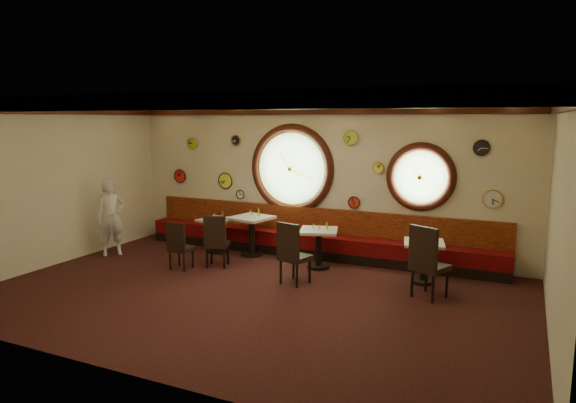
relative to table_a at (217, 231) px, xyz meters
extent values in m
cube|color=black|center=(2.03, -2.13, -0.48)|extent=(9.00, 6.00, 0.00)
cube|color=gold|center=(2.03, -2.13, 2.72)|extent=(9.00, 6.00, 0.02)
cube|color=beige|center=(2.03, 0.87, 1.12)|extent=(9.00, 0.02, 3.20)
cube|color=beige|center=(2.03, -5.13, 1.12)|extent=(9.00, 0.02, 3.20)
cube|color=beige|center=(-2.47, -2.13, 1.12)|extent=(0.02, 6.00, 3.20)
cube|color=beige|center=(6.53, -2.13, 1.12)|extent=(0.02, 6.00, 3.20)
cube|color=black|center=(2.03, 0.82, 2.63)|extent=(9.00, 0.10, 0.18)
cube|color=black|center=(2.03, -5.08, 2.63)|extent=(9.00, 0.10, 0.18)
cube|color=black|center=(-2.42, -2.13, 2.63)|extent=(0.10, 6.00, 0.18)
cube|color=black|center=(6.48, -2.13, 2.63)|extent=(0.10, 6.00, 0.18)
cube|color=black|center=(2.03, 0.59, -0.38)|extent=(8.00, 0.55, 0.20)
cube|color=#540709|center=(2.03, 0.59, -0.13)|extent=(8.00, 0.55, 0.30)
cube|color=#5B070A|center=(2.03, 0.81, 0.27)|extent=(8.00, 0.10, 0.55)
cylinder|color=#82B56C|center=(1.43, 0.86, 1.37)|extent=(1.66, 0.02, 1.66)
torus|color=black|center=(1.43, 0.85, 1.37)|extent=(1.98, 0.18, 1.98)
torus|color=gold|center=(1.43, 0.82, 1.37)|extent=(1.61, 0.03, 1.61)
cylinder|color=#82B56C|center=(4.23, 0.86, 1.32)|extent=(1.10, 0.02, 1.10)
torus|color=black|center=(4.23, 0.85, 1.32)|extent=(1.38, 0.18, 1.38)
torus|color=gold|center=(4.23, 0.82, 1.32)|extent=(1.09, 0.03, 1.09)
cylinder|color=black|center=(0.03, 0.83, 1.97)|extent=(0.24, 0.03, 0.24)
cylinder|color=#EEF235|center=(-0.27, 0.83, 1.02)|extent=(0.36, 0.03, 0.36)
cylinder|color=silver|center=(5.58, 0.83, 0.97)|extent=(0.34, 0.03, 0.34)
cylinder|color=#AAD341|center=(2.78, 0.83, 2.07)|extent=(0.30, 0.03, 0.30)
cylinder|color=#EBE04E|center=(3.38, 0.83, 1.47)|extent=(0.22, 0.03, 0.22)
cylinder|color=red|center=(-1.57, 0.83, 1.07)|extent=(0.32, 0.03, 0.32)
cylinder|color=black|center=(5.33, 0.83, 1.92)|extent=(0.28, 0.03, 0.28)
cylinder|color=red|center=(2.88, 0.83, 0.72)|extent=(0.24, 0.03, 0.24)
cylinder|color=#9AB925|center=(-1.17, 0.83, 1.87)|extent=(0.26, 0.03, 0.26)
cylinder|color=white|center=(0.13, 0.83, 0.72)|extent=(0.20, 0.03, 0.20)
cylinder|color=black|center=(0.00, 0.00, -0.45)|extent=(0.43, 0.43, 0.06)
cylinder|color=black|center=(0.00, 0.00, -0.10)|extent=(0.12, 0.12, 0.69)
cube|color=silver|center=(0.00, 0.00, 0.25)|extent=(0.79, 0.79, 0.05)
cylinder|color=black|center=(0.81, 0.11, -0.44)|extent=(0.49, 0.49, 0.07)
cylinder|color=black|center=(0.81, 0.11, -0.05)|extent=(0.13, 0.13, 0.78)
cube|color=silver|center=(0.81, 0.11, 0.35)|extent=(0.92, 0.92, 0.06)
cylinder|color=black|center=(2.49, -0.19, -0.45)|extent=(0.45, 0.45, 0.06)
cylinder|color=black|center=(2.49, -0.19, -0.09)|extent=(0.12, 0.12, 0.71)
cube|color=silver|center=(2.49, -0.19, 0.28)|extent=(0.89, 0.89, 0.05)
cylinder|color=black|center=(4.54, -0.26, -0.45)|extent=(0.44, 0.44, 0.06)
cylinder|color=black|center=(4.54, -0.26, -0.10)|extent=(0.12, 0.12, 0.69)
cube|color=silver|center=(4.54, -0.26, 0.26)|extent=(0.83, 0.83, 0.05)
cube|color=black|center=(0.04, -1.38, -0.07)|extent=(0.42, 0.42, 0.07)
cube|color=black|center=(0.05, -1.55, 0.22)|extent=(0.40, 0.07, 0.53)
cube|color=black|center=(0.59, -0.91, -0.03)|extent=(0.56, 0.56, 0.08)
cube|color=black|center=(0.65, -1.10, 0.29)|extent=(0.44, 0.20, 0.58)
cube|color=black|center=(2.46, -1.26, 0.00)|extent=(0.58, 0.58, 0.08)
cube|color=black|center=(2.40, -1.46, 0.35)|extent=(0.48, 0.18, 0.62)
cube|color=black|center=(4.78, -0.98, 0.04)|extent=(0.68, 0.68, 0.09)
cube|color=black|center=(4.69, -1.19, 0.42)|extent=(0.50, 0.27, 0.67)
cylinder|color=silver|center=(-0.07, 0.02, 0.34)|extent=(0.04, 0.04, 0.11)
cylinder|color=silver|center=(0.73, 0.21, 0.43)|extent=(0.04, 0.04, 0.11)
cylinder|color=silver|center=(2.36, -0.17, 0.36)|extent=(0.04, 0.04, 0.10)
cylinder|color=silver|center=(4.45, -0.24, 0.33)|extent=(0.03, 0.03, 0.10)
cylinder|color=silver|center=(0.01, -0.07, 0.33)|extent=(0.03, 0.03, 0.09)
cylinder|color=silver|center=(0.84, 0.10, 0.42)|extent=(0.03, 0.03, 0.09)
cylinder|color=silver|center=(2.51, -0.22, 0.36)|extent=(0.04, 0.04, 0.10)
cylinder|color=silver|center=(4.51, -0.29, 0.34)|extent=(0.04, 0.04, 0.10)
cylinder|color=orange|center=(0.08, 0.11, 0.36)|extent=(0.05, 0.05, 0.15)
cylinder|color=gold|center=(0.92, 0.24, 0.46)|extent=(0.05, 0.05, 0.17)
cylinder|color=gold|center=(2.63, -0.11, 0.38)|extent=(0.04, 0.04, 0.14)
cylinder|color=gold|center=(4.62, -0.18, 0.36)|extent=(0.05, 0.05, 0.16)
imported|color=white|center=(-1.97, -1.13, 0.35)|extent=(0.69, 0.71, 1.65)
camera|label=1|loc=(6.09, -9.39, 2.46)|focal=32.00mm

